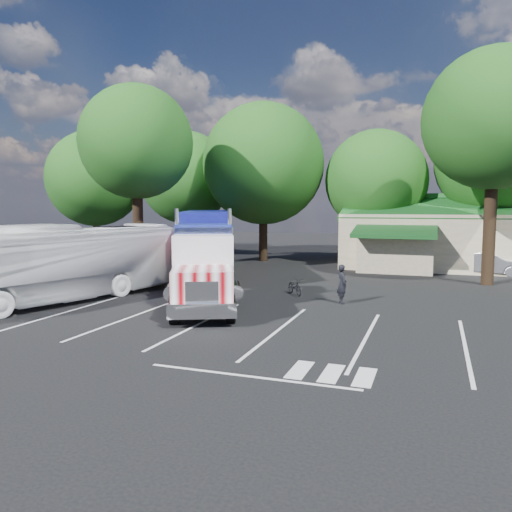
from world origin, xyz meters
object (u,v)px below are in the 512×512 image
(woman, at_px, (342,284))
(bicycle, at_px, (295,286))
(tour_bus, at_px, (57,263))
(silver_sedan, at_px, (489,264))
(semi_truck, at_px, (206,240))

(woman, relative_size, bicycle, 1.09)
(tour_bus, bearing_deg, bicycle, 45.28)
(woman, relative_size, silver_sedan, 0.40)
(bicycle, bearing_deg, semi_truck, 122.04)
(woman, relative_size, tour_bus, 0.14)
(semi_truck, distance_m, bicycle, 6.94)
(tour_bus, distance_m, silver_sedan, 26.82)
(semi_truck, bearing_deg, woman, -48.09)
(tour_bus, xyz_separation_m, silver_sedan, (20.40, 17.38, -1.10))
(semi_truck, xyz_separation_m, bicycle, (6.19, -2.34, -2.08))
(semi_truck, distance_m, silver_sedan, 18.95)
(semi_truck, height_order, woman, semi_truck)
(silver_sedan, bearing_deg, semi_truck, 125.38)
(tour_bus, height_order, silver_sedan, tour_bus)
(tour_bus, bearing_deg, silver_sedan, 56.55)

